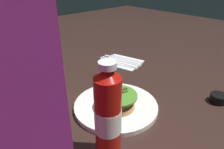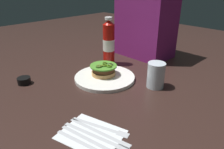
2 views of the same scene
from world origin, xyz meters
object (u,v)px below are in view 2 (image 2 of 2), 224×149
(table_knife, at_px, (94,142))
(diner_person, at_px, (146,13))
(spoon_utensil, at_px, (91,146))
(condiment_cup, at_px, (24,81))
(steak_knife, at_px, (102,133))
(butter_knife, at_px, (99,137))
(fork_utensil, at_px, (104,127))
(ketchup_bottle, at_px, (109,43))
(dinner_plate, at_px, (105,78))
(burger_sandwich, at_px, (104,70))
(water_glass, at_px, (156,75))
(napkin, at_px, (91,134))

(table_knife, bearing_deg, diner_person, 117.95)
(spoon_utensil, bearing_deg, condiment_cup, 175.90)
(steak_knife, bearing_deg, butter_knife, -73.53)
(table_knife, height_order, fork_utensil, same)
(ketchup_bottle, height_order, spoon_utensil, ketchup_bottle)
(dinner_plate, distance_m, butter_knife, 0.39)
(condiment_cup, relative_size, steak_knife, 0.26)
(burger_sandwich, bearing_deg, steak_knife, -42.75)
(butter_knife, bearing_deg, spoon_utensil, -71.56)
(dinner_plate, height_order, condiment_cup, condiment_cup)
(water_glass, xyz_separation_m, diner_person, (-0.29, 0.29, 0.19))
(table_knife, distance_m, diner_person, 0.81)
(table_knife, height_order, diner_person, diner_person)
(ketchup_bottle, xyz_separation_m, table_knife, (0.40, -0.44, -0.11))
(dinner_plate, distance_m, table_knife, 0.41)
(butter_knife, distance_m, fork_utensil, 0.04)
(napkin, distance_m, spoon_utensil, 0.05)
(water_glass, xyz_separation_m, fork_utensil, (0.05, -0.34, -0.05))
(dinner_plate, height_order, steak_knife, dinner_plate)
(steak_knife, bearing_deg, fork_utensil, 123.88)
(butter_knife, bearing_deg, water_glass, 101.07)
(water_glass, xyz_separation_m, condiment_cup, (-0.41, -0.38, -0.04))
(condiment_cup, distance_m, butter_knife, 0.48)
(napkin, height_order, diner_person, diner_person)
(napkin, relative_size, butter_knife, 0.81)
(burger_sandwich, height_order, butter_knife, burger_sandwich)
(fork_utensil, bearing_deg, condiment_cup, -174.53)
(butter_knife, height_order, steak_knife, same)
(spoon_utensil, height_order, fork_utensil, same)
(steak_knife, bearing_deg, spoon_utensil, -72.18)
(ketchup_bottle, relative_size, fork_utensil, 1.30)
(spoon_utensil, xyz_separation_m, diner_person, (-0.37, 0.71, 0.23))
(table_knife, xyz_separation_m, fork_utensil, (-0.03, 0.06, -0.00))
(burger_sandwich, relative_size, steak_knife, 0.56)
(diner_person, bearing_deg, butter_knife, -61.66)
(napkin, bearing_deg, condiment_cup, 179.75)
(butter_knife, distance_m, diner_person, 0.79)
(ketchup_bottle, distance_m, spoon_utensil, 0.62)
(ketchup_bottle, bearing_deg, fork_utensil, -44.96)
(spoon_utensil, xyz_separation_m, fork_utensil, (-0.03, 0.08, 0.00))
(table_knife, relative_size, diner_person, 0.38)
(fork_utensil, xyz_separation_m, diner_person, (-0.34, 0.63, 0.23))
(dinner_plate, distance_m, steak_knife, 0.37)
(steak_knife, height_order, fork_utensil, same)
(napkin, distance_m, butter_knife, 0.03)
(burger_sandwich, distance_m, water_glass, 0.24)
(condiment_cup, bearing_deg, burger_sandwich, 55.55)
(ketchup_bottle, distance_m, water_glass, 0.33)
(dinner_plate, relative_size, table_knife, 1.25)
(ketchup_bottle, bearing_deg, table_knife, -47.42)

